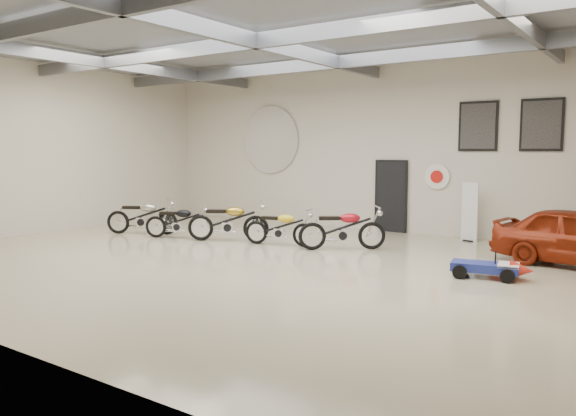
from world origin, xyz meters
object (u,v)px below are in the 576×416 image
Objects in this scene: motorcycle_gold at (228,220)px; motorcycle_red at (342,228)px; motorcycle_yellow at (280,227)px; motorcycle_black at (178,221)px; go_kart at (492,264)px; motorcycle_silver at (142,216)px; banner_stand at (470,210)px.

motorcycle_gold is 3.25m from motorcycle_red.
motorcycle_gold reaches higher than motorcycle_yellow.
motorcycle_red reaches higher than motorcycle_black.
motorcycle_red is 4.05m from go_kart.
go_kart is at bearing -24.16° from motorcycle_black.
motorcycle_red reaches higher than motorcycle_silver.
motorcycle_gold is 1.15× the size of motorcycle_yellow.
motorcycle_black is 0.89× the size of motorcycle_red.
motorcycle_red is (3.20, 0.56, -0.01)m from motorcycle_gold.
banner_stand reaches higher than motorcycle_red.
banner_stand is at bearing 7.18° from motorcycle_black.
banner_stand is 0.80× the size of motorcycle_silver.
motorcycle_yellow is (4.44, 0.70, -0.06)m from motorcycle_silver.
banner_stand is at bearing 101.86° from go_kart.
motorcycle_gold is (1.45, 0.45, 0.07)m from motorcycle_black.
motorcycle_black is 1.52m from motorcycle_gold.
motorcycle_black is (1.42, 0.05, -0.06)m from motorcycle_silver.
motorcycle_yellow is at bearing -22.85° from motorcycle_gold.
motorcycle_black is 1.00× the size of motorcycle_yellow.
banner_stand is 0.79× the size of motorcycle_red.
motorcycle_silver reaches higher than go_kart.
motorcycle_silver is at bearing 159.75° from motorcycle_gold.
motorcycle_yellow is 1.67m from motorcycle_red.
motorcycle_red is (4.65, 1.02, 0.06)m from motorcycle_black.
motorcycle_gold is (2.86, 0.50, 0.02)m from motorcycle_silver.
motorcycle_black is 0.87× the size of motorcycle_gold.
motorcycle_red is (-2.20, -3.08, -0.29)m from banner_stand.
go_kart is (5.52, -0.73, -0.22)m from motorcycle_yellow.
motorcycle_silver is 2.91m from motorcycle_gold.
motorcycle_gold reaches higher than motorcycle_black.
banner_stand is 3.79m from motorcycle_red.
motorcycle_silver is 4.49m from motorcycle_yellow.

